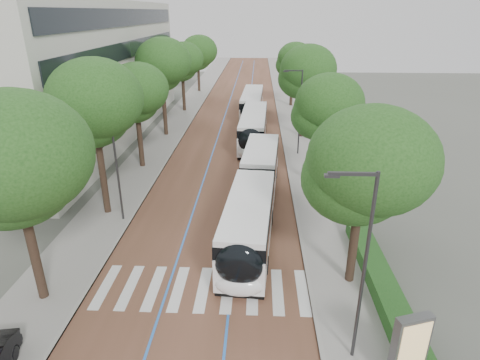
% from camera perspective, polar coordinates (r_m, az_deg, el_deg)
% --- Properties ---
extents(ground, '(160.00, 160.00, 0.00)m').
position_cam_1_polar(ground, '(20.34, -6.22, -16.92)').
color(ground, '#51544C').
rests_on(ground, ground).
extents(road, '(11.00, 140.00, 0.02)m').
position_cam_1_polar(road, '(56.98, -0.33, 9.73)').
color(road, brown).
rests_on(road, ground).
extents(sidewalk_left, '(4.00, 140.00, 0.12)m').
position_cam_1_polar(sidewalk_left, '(57.82, -7.89, 9.76)').
color(sidewalk_left, gray).
rests_on(sidewalk_left, ground).
extents(sidewalk_right, '(4.00, 140.00, 0.12)m').
position_cam_1_polar(sidewalk_right, '(57.09, 7.31, 9.62)').
color(sidewalk_right, gray).
rests_on(sidewalk_right, ground).
extents(kerb_left, '(0.20, 140.00, 0.14)m').
position_cam_1_polar(kerb_left, '(57.51, -6.00, 9.78)').
color(kerb_left, gray).
rests_on(kerb_left, ground).
extents(kerb_right, '(0.20, 140.00, 0.14)m').
position_cam_1_polar(kerb_right, '(56.97, 5.38, 9.68)').
color(kerb_right, gray).
rests_on(kerb_right, ground).
extents(zebra_crossing, '(10.55, 3.60, 0.01)m').
position_cam_1_polar(zebra_crossing, '(21.07, -5.26, -15.16)').
color(zebra_crossing, silver).
rests_on(zebra_crossing, ground).
extents(lane_line_left, '(0.12, 126.00, 0.01)m').
position_cam_1_polar(lane_line_left, '(57.08, -1.96, 9.75)').
color(lane_line_left, blue).
rests_on(lane_line_left, road).
extents(lane_line_right, '(0.12, 126.00, 0.01)m').
position_cam_1_polar(lane_line_right, '(56.92, 1.30, 9.72)').
color(lane_line_right, blue).
rests_on(lane_line_right, road).
extents(office_building, '(18.11, 40.00, 14.00)m').
position_cam_1_polar(office_building, '(49.16, -25.19, 13.82)').
color(office_building, beige).
rests_on(office_building, ground).
extents(hedge, '(1.20, 14.00, 0.80)m').
position_cam_1_polar(hedge, '(20.79, 20.41, -15.61)').
color(hedge, '#1A4718').
rests_on(hedge, sidewalk_right).
extents(streetlight_near, '(1.82, 0.20, 8.00)m').
position_cam_1_polar(streetlight_near, '(15.34, 16.84, -10.36)').
color(streetlight_near, '#333336').
rests_on(streetlight_near, sidewalk_right).
extents(streetlight_far, '(1.82, 0.20, 8.00)m').
position_cam_1_polar(streetlight_far, '(38.48, 8.33, 10.41)').
color(streetlight_far, '#333336').
rests_on(streetlight_far, sidewalk_right).
extents(lamp_post_left, '(0.14, 0.14, 8.00)m').
position_cam_1_polar(lamp_post_left, '(26.56, -17.19, 2.35)').
color(lamp_post_left, '#333336').
rests_on(lamp_post_left, sidewalk_left).
extents(trees_left, '(6.38, 61.24, 10.00)m').
position_cam_1_polar(trees_left, '(41.32, -12.27, 13.84)').
color(trees_left, black).
rests_on(trees_left, ground).
extents(trees_right, '(5.91, 47.46, 9.36)m').
position_cam_1_polar(trees_right, '(36.66, 10.43, 12.21)').
color(trees_right, black).
rests_on(trees_right, ground).
extents(lead_bus, '(3.89, 18.53, 3.20)m').
position_cam_1_polar(lead_bus, '(26.64, 2.08, -2.35)').
color(lead_bus, black).
rests_on(lead_bus, ground).
extents(bus_queued_0, '(2.98, 12.48, 3.20)m').
position_cam_1_polar(bus_queued_0, '(42.31, 1.91, 7.31)').
color(bus_queued_0, white).
rests_on(bus_queued_0, ground).
extents(bus_queued_1, '(2.98, 12.48, 3.20)m').
position_cam_1_polar(bus_queued_1, '(53.70, 1.71, 10.67)').
color(bus_queued_1, white).
rests_on(bus_queued_1, ground).
extents(ad_panel, '(1.46, 0.79, 2.93)m').
position_cam_1_polar(ad_panel, '(17.02, 22.98, -21.05)').
color(ad_panel, '#59595B').
rests_on(ad_panel, sidewalk_right).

